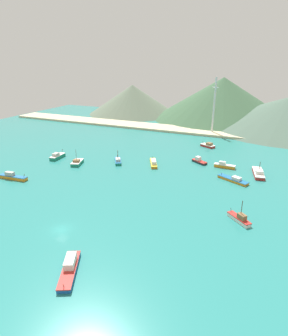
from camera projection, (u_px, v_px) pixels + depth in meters
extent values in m
cube|color=teal|center=(120.00, 184.00, 94.02)|extent=(260.00, 280.00, 0.50)
cube|color=red|center=(258.00, 174.00, 100.98)|extent=(4.98, 11.25, 1.01)
cube|color=white|center=(258.00, 172.00, 100.76)|extent=(5.08, 11.48, 0.20)
cube|color=silver|center=(259.00, 172.00, 99.29)|extent=(2.87, 3.53, 1.14)
cylinder|color=#4C3823|center=(260.00, 166.00, 99.15)|extent=(0.17, 0.17, 2.89)
cube|color=orange|center=(233.00, 180.00, 95.87)|extent=(10.73, 7.06, 0.73)
cube|color=#1E669E|center=(233.00, 179.00, 95.70)|extent=(10.95, 7.20, 0.20)
cube|color=silver|center=(237.00, 178.00, 94.54)|extent=(3.39, 2.98, 0.96)
cylinder|color=#4C3823|center=(221.00, 174.00, 99.02)|extent=(0.47, 0.31, 1.01)
cube|color=#198466|center=(118.00, 161.00, 113.46)|extent=(6.25, 8.16, 0.86)
cube|color=#1E669E|center=(118.00, 160.00, 113.28)|extent=(6.38, 8.32, 0.20)
cube|color=beige|center=(118.00, 160.00, 112.12)|extent=(3.00, 3.37, 1.00)
cylinder|color=#4C3823|center=(117.00, 156.00, 116.49)|extent=(0.38, 0.51, 1.17)
cylinder|color=#4C3823|center=(118.00, 154.00, 111.92)|extent=(0.18, 0.18, 3.09)
cube|color=silver|center=(239.00, 220.00, 71.83)|extent=(6.43, 6.06, 0.90)
cube|color=red|center=(239.00, 218.00, 71.63)|extent=(6.56, 6.18, 0.20)
cube|color=brown|center=(242.00, 217.00, 70.61)|extent=(2.58, 2.52, 1.32)
cylinder|color=#4C3823|center=(231.00, 210.00, 74.14)|extent=(0.48, 0.45, 1.22)
cylinder|color=#4C3823|center=(242.00, 207.00, 70.11)|extent=(0.17, 0.17, 3.64)
cube|color=orange|center=(153.00, 163.00, 111.16)|extent=(6.48, 10.14, 0.82)
cube|color=gold|center=(153.00, 162.00, 110.98)|extent=(6.61, 10.35, 0.20)
cube|color=silver|center=(154.00, 162.00, 109.54)|extent=(3.45, 4.71, 1.21)
cylinder|color=#4C3823|center=(153.00, 157.00, 115.09)|extent=(0.33, 0.51, 1.12)
cube|color=#198466|center=(58.00, 157.00, 118.09)|extent=(3.02, 7.72, 1.26)
cube|color=white|center=(57.00, 155.00, 117.83)|extent=(3.08, 7.87, 0.20)
cube|color=#B2ADA3|center=(56.00, 154.00, 116.77)|extent=(2.09, 2.78, 1.11)
cylinder|color=#4C3823|center=(62.00, 151.00, 120.54)|extent=(0.16, 0.72, 1.70)
cube|color=red|center=(208.00, 146.00, 133.88)|extent=(7.32, 5.76, 0.94)
cube|color=white|center=(208.00, 145.00, 133.68)|extent=(7.47, 5.87, 0.20)
cube|color=brown|center=(209.00, 144.00, 132.85)|extent=(3.25, 3.16, 1.06)
cylinder|color=#4C3823|center=(203.00, 142.00, 135.66)|extent=(0.55, 0.36, 1.28)
cube|color=orange|center=(13.00, 178.00, 97.33)|extent=(10.69, 2.84, 1.07)
cube|color=#1E669E|center=(13.00, 176.00, 97.10)|extent=(10.90, 2.89, 0.20)
cube|color=#B2ADA3|center=(10.00, 174.00, 97.25)|extent=(3.34, 1.72, 1.22)
cylinder|color=#4C3823|center=(24.00, 176.00, 95.44)|extent=(0.63, 0.17, 1.45)
cube|color=#198466|center=(77.00, 163.00, 111.38)|extent=(5.14, 7.52, 1.11)
cube|color=white|center=(77.00, 161.00, 111.15)|extent=(5.24, 7.67, 0.20)
cube|color=brown|center=(76.00, 161.00, 110.16)|extent=(2.86, 2.55, 0.88)
cylinder|color=#4C3823|center=(76.00, 154.00, 109.63)|extent=(0.13, 0.13, 4.04)
cube|color=orange|center=(225.00, 166.00, 107.76)|extent=(7.78, 2.11, 1.09)
cube|color=white|center=(225.00, 165.00, 107.52)|extent=(7.94, 2.15, 0.20)
cube|color=silver|center=(222.00, 163.00, 107.68)|extent=(2.44, 1.52, 1.06)
cube|color=#1E5BA8|center=(69.00, 271.00, 54.33)|extent=(7.07, 10.67, 0.76)
cube|color=red|center=(69.00, 269.00, 54.16)|extent=(7.22, 10.89, 0.20)
cube|color=silver|center=(70.00, 261.00, 55.11)|extent=(3.59, 4.60, 1.42)
cylinder|color=#4C3823|center=(64.00, 286.00, 49.53)|extent=(0.32, 0.48, 1.05)
cube|color=#232328|center=(199.00, 162.00, 112.92)|extent=(6.75, 5.49, 0.73)
cube|color=red|center=(199.00, 161.00, 112.75)|extent=(6.89, 5.59, 0.20)
cube|color=silver|center=(198.00, 158.00, 113.09)|extent=(2.54, 2.49, 1.48)
cylinder|color=#4C3823|center=(205.00, 162.00, 110.31)|extent=(0.45, 0.35, 1.00)
cube|color=beige|center=(187.00, 130.00, 163.78)|extent=(247.00, 15.79, 1.20)
cone|color=#60705B|center=(132.00, 99.00, 215.64)|extent=(66.51, 66.51, 21.53)
cone|color=#3D6042|center=(222.00, 98.00, 194.59)|extent=(94.86, 94.86, 28.20)
cylinder|color=silver|center=(214.00, 106.00, 153.30)|extent=(1.06, 1.06, 30.72)
cylinder|color=silver|center=(216.00, 87.00, 149.79)|extent=(3.07, 0.53, 0.53)
cylinder|color=silver|center=(215.00, 99.00, 151.98)|extent=(0.53, 2.46, 0.53)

